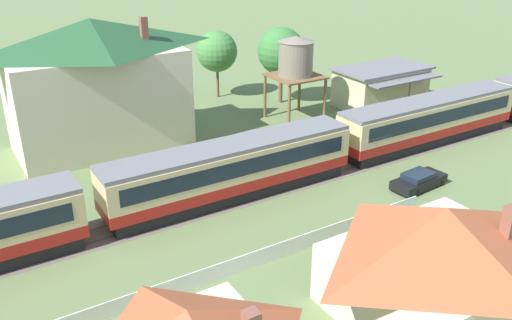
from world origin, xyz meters
TOP-DOWN VIEW (x-y plane):
  - ground_plane at (0.00, 0.00)m, footprint 600.00×600.00m
  - passenger_train at (-2.13, 0.42)m, footprint 77.03×3.14m
  - railway_track at (4.65, 0.42)m, footprint 124.80×3.60m
  - station_building at (11.37, 10.56)m, footprint 9.78×6.92m
  - station_house_dark_green_roof at (-16.93, 14.44)m, footprint 14.96×8.19m
  - water_tower at (0.97, 11.45)m, footprint 4.62×4.62m
  - cottage_terracotta_roof_2 at (-9.39, -15.20)m, footprint 10.30×8.18m
  - picket_fence_front at (-21.18, -7.64)m, footprint 37.10×0.06m
  - parked_car_black at (0.05, -5.44)m, footprint 4.50×2.16m
  - yard_tree_0 at (2.88, 16.67)m, footprint 4.88×4.88m
  - yard_tree_2 at (-1.87, 21.90)m, footprint 4.37×4.37m

SIDE VIEW (x-z plane):
  - ground_plane at x=0.00m, z-range 0.00..0.00m
  - railway_track at x=4.65m, z-range -0.01..0.03m
  - picket_fence_front at x=-21.18m, z-range 0.00..1.05m
  - parked_car_black at x=0.05m, z-range -0.02..1.20m
  - station_building at x=11.37m, z-range 0.03..4.03m
  - passenger_train at x=-2.13m, z-range 0.22..4.24m
  - cottage_terracotta_roof_2 at x=-9.39m, z-range 0.11..5.77m
  - yard_tree_2 at x=-1.87m, z-range 1.42..8.65m
  - yard_tree_0 at x=2.88m, z-range 1.51..9.44m
  - station_house_dark_green_roof at x=-16.93m, z-range 0.16..10.97m
  - water_tower at x=0.97m, z-range 1.95..10.06m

